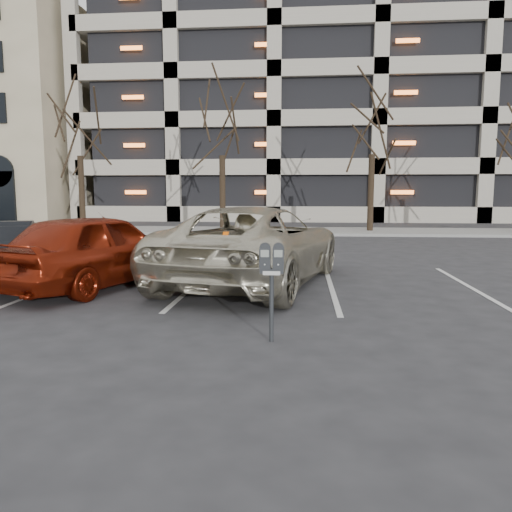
# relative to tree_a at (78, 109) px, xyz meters

# --- Properties ---
(ground) EXTENTS (140.00, 140.00, 0.00)m
(ground) POSITION_rel_tree_a_xyz_m (10.00, -16.00, -5.89)
(ground) COLOR #28282B
(ground) RESTS_ON ground
(sidewalk) EXTENTS (80.00, 4.00, 0.12)m
(sidewalk) POSITION_rel_tree_a_xyz_m (10.00, 0.00, -5.83)
(sidewalk) COLOR gray
(sidewalk) RESTS_ON ground
(stall_lines) EXTENTS (16.90, 5.20, 0.00)m
(stall_lines) POSITION_rel_tree_a_xyz_m (8.60, -13.70, -5.89)
(stall_lines) COLOR silver
(stall_lines) RESTS_ON ground
(parking_garage) EXTENTS (52.00, 20.00, 19.00)m
(parking_garage) POSITION_rel_tree_a_xyz_m (22.00, 17.84, 3.37)
(parking_garage) COLOR black
(parking_garage) RESTS_ON ground
(tree_a) EXTENTS (3.59, 3.59, 8.15)m
(tree_a) POSITION_rel_tree_a_xyz_m (0.00, 0.00, 0.00)
(tree_a) COLOR black
(tree_a) RESTS_ON ground
(tree_b) EXTENTS (3.55, 3.55, 8.08)m
(tree_b) POSITION_rel_tree_a_xyz_m (7.00, 0.00, -0.06)
(tree_b) COLOR black
(tree_b) RESTS_ON ground
(tree_c) EXTENTS (3.57, 3.57, 8.11)m
(tree_c) POSITION_rel_tree_a_xyz_m (14.00, 0.00, -0.03)
(tree_c) COLOR black
(tree_c) RESTS_ON ground
(parking_meter) EXTENTS (0.32, 0.13, 1.25)m
(parking_meter) POSITION_rel_tree_a_xyz_m (10.42, -17.60, -4.93)
(parking_meter) COLOR black
(parking_meter) RESTS_ON ground
(suv_silver) EXTENTS (3.95, 6.29, 1.63)m
(suv_silver) POSITION_rel_tree_a_xyz_m (9.81, -13.49, -5.08)
(suv_silver) COLOR beige
(suv_silver) RESTS_ON ground
(car_red) EXTENTS (3.18, 4.81, 1.52)m
(car_red) POSITION_rel_tree_a_xyz_m (6.68, -14.16, -5.13)
(car_red) COLOR maroon
(car_red) RESTS_ON ground
(car_dark) EXTENTS (2.88, 4.24, 1.32)m
(car_dark) POSITION_rel_tree_a_xyz_m (4.48, -13.97, -5.23)
(car_dark) COLOR black
(car_dark) RESTS_ON ground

